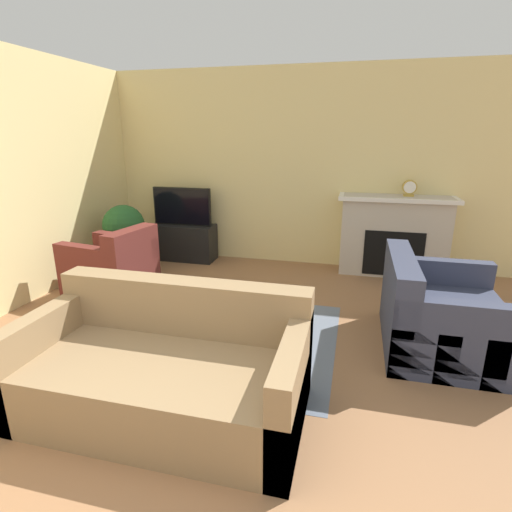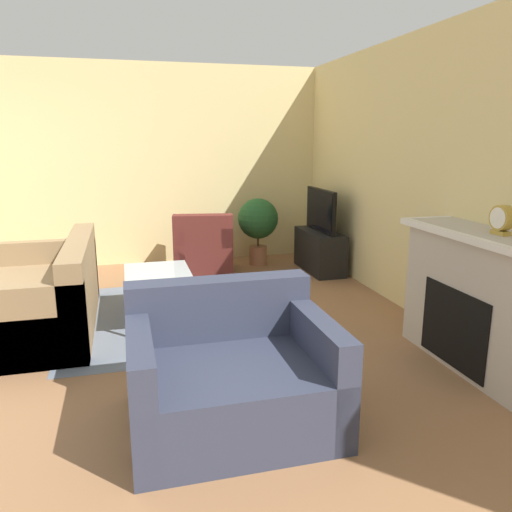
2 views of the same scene
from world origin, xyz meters
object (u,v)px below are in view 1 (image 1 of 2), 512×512
at_px(armchair_by_window, 113,271).
at_px(potted_plant, 124,229).
at_px(mantel_clock, 409,188).
at_px(couch_sectional, 166,371).
at_px(coffee_table, 212,297).
at_px(tv, 182,206).
at_px(couch_loveseat, 438,317).

height_order(armchair_by_window, potted_plant, potted_plant).
distance_m(armchair_by_window, mantel_clock, 3.80).
bearing_deg(potted_plant, couch_sectional, -53.94).
relative_size(coffee_table, potted_plant, 1.16).
distance_m(tv, couch_sectional, 3.51).
relative_size(couch_loveseat, mantel_clock, 5.76).
bearing_deg(armchair_by_window, mantel_clock, 124.52).
bearing_deg(mantel_clock, couch_sectional, -119.00).
distance_m(armchair_by_window, potted_plant, 0.92).
xyz_separation_m(armchair_by_window, potted_plant, (-0.32, 0.81, 0.30)).
xyz_separation_m(couch_loveseat, potted_plant, (-3.78, 1.20, 0.31)).
bearing_deg(tv, potted_plant, -128.31).
distance_m(couch_sectional, mantel_clock, 3.86).
xyz_separation_m(coffee_table, potted_plant, (-1.80, 1.48, 0.21)).
xyz_separation_m(couch_sectional, mantel_clock, (1.82, 3.29, 0.88)).
bearing_deg(tv, couch_sectional, -68.14).
bearing_deg(potted_plant, tv, 51.69).
xyz_separation_m(couch_loveseat, armchair_by_window, (-3.47, 0.39, 0.01)).
relative_size(couch_sectional, mantel_clock, 8.97).
xyz_separation_m(couch_loveseat, mantel_clock, (-0.12, 1.96, 0.88)).
height_order(couch_loveseat, mantel_clock, mantel_clock).
distance_m(potted_plant, mantel_clock, 3.79).
bearing_deg(couch_loveseat, couch_sectional, 124.35).
xyz_separation_m(couch_sectional, armchair_by_window, (-1.52, 1.72, 0.01)).
bearing_deg(couch_sectional, tv, 111.86).
xyz_separation_m(tv, potted_plant, (-0.55, -0.69, -0.21)).
bearing_deg(mantel_clock, couch_loveseat, -86.46).
distance_m(armchair_by_window, coffee_table, 1.63).
xyz_separation_m(tv, coffee_table, (1.25, -2.18, -0.42)).
height_order(tv, mantel_clock, mantel_clock).
bearing_deg(couch_loveseat, potted_plant, 72.46).
height_order(couch_loveseat, potted_plant, potted_plant).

